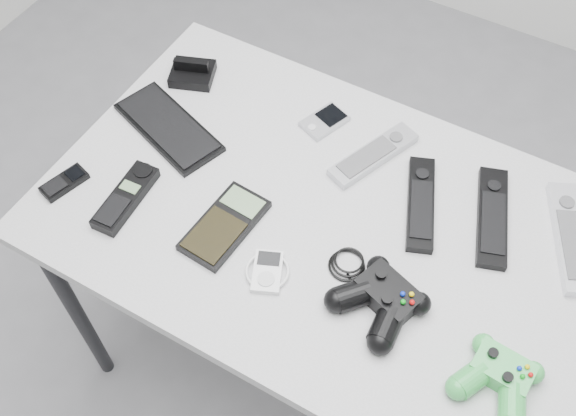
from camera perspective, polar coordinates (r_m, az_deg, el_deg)
The scene contains 15 objects.
floor at distance 1.98m, azimuth -0.17°, elevation -14.03°, with size 3.50×3.50×0.00m, color slate.
desk at distance 1.39m, azimuth 2.97°, elevation -2.22°, with size 1.11×0.71×0.74m.
pda_keyboard at distance 1.49m, azimuth -10.09°, elevation 6.79°, with size 0.26×0.11×0.02m, color black.
dock_bracket at distance 1.59m, azimuth -8.14°, elevation 11.54°, with size 0.10×0.08×0.05m, color black.
pda at distance 1.49m, azimuth 3.10°, elevation 7.37°, with size 0.06×0.10×0.02m, color #ACADB3.
remote_silver_a at distance 1.43m, azimuth 7.25°, elevation 4.52°, with size 0.05×0.21×0.02m, color #ACADB3.
remote_black_a at distance 1.37m, azimuth 11.18°, elevation 0.42°, with size 0.05×0.22×0.02m, color black.
remote_black_b at distance 1.38m, azimuth 16.92°, elevation -0.68°, with size 0.06×0.23×0.02m, color black.
remote_silver_b at distance 1.41m, azimuth 22.85°, elevation -2.27°, with size 0.06×0.25×0.03m, color silver.
mobile_phone at distance 1.45m, azimuth -18.42°, elevation 2.07°, with size 0.04×0.10×0.02m, color black.
cordless_handset at distance 1.39m, azimuth -13.58°, elevation 0.88°, with size 0.05×0.17×0.03m, color black.
calculator at distance 1.32m, azimuth -5.38°, elevation -1.45°, with size 0.09×0.19×0.02m, color black.
mp3_player at distance 1.26m, azimuth -1.76°, elevation -5.38°, with size 0.08×0.09×0.02m, color silver.
controller_black at distance 1.23m, azimuth 7.96°, elevation -7.59°, with size 0.26×0.16×0.05m, color black, non-canonical shape.
controller_green at distance 1.21m, azimuth 17.43°, elevation -13.41°, with size 0.14×0.15×0.05m, color #25882A, non-canonical shape.
Camera 1 is at (0.35, -0.61, 1.85)m, focal length 42.00 mm.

